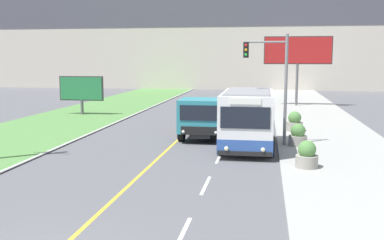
{
  "coord_description": "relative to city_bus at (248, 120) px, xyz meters",
  "views": [
    {
      "loc": [
        4.83,
        -7.87,
        4.6
      ],
      "look_at": [
        1.1,
        14.75,
        1.4
      ],
      "focal_mm": 42.0,
      "sensor_mm": 36.0,
      "label": 1
    }
  ],
  "objects": [
    {
      "name": "apartment_block_background",
      "position": [
        -3.96,
        45.79,
        11.22
      ],
      "size": [
        80.0,
        8.04,
        25.45
      ],
      "color": "beige",
      "rests_on": "ground_plane"
    },
    {
      "name": "city_bus",
      "position": [
        0.0,
        0.0,
        0.0
      ],
      "size": [
        2.64,
        5.76,
        2.97
      ],
      "color": "white",
      "rests_on": "ground_plane"
    },
    {
      "name": "dump_truck",
      "position": [
        -2.53,
        2.73,
        -0.3
      ],
      "size": [
        2.59,
        6.4,
        2.34
      ],
      "color": "black",
      "rests_on": "ground_plane"
    },
    {
      "name": "car_distant",
      "position": [
        -0.3,
        19.73,
        -0.81
      ],
      "size": [
        1.8,
        4.3,
        1.45
      ],
      "color": "silver",
      "rests_on": "ground_plane"
    },
    {
      "name": "traffic_light_mast",
      "position": [
        1.22,
        1.1,
        2.19
      ],
      "size": [
        2.28,
        0.32,
        5.79
      ],
      "color": "slate",
      "rests_on": "ground_plane"
    },
    {
      "name": "billboard_large",
      "position": [
        3.76,
        21.19,
        3.57
      ],
      "size": [
        6.29,
        0.24,
        6.57
      ],
      "color": "#59595B",
      "rests_on": "ground_plane"
    },
    {
      "name": "billboard_small",
      "position": [
        -13.79,
        11.74,
        0.57
      ],
      "size": [
        3.64,
        0.24,
        3.12
      ],
      "color": "#59595B",
      "rests_on": "ground_plane"
    },
    {
      "name": "planter_round_near",
      "position": [
        2.6,
        -3.74,
        -0.92
      ],
      "size": [
        0.92,
        0.92,
        1.13
      ],
      "color": "gray",
      "rests_on": "sidewalk_right"
    },
    {
      "name": "planter_round_second",
      "position": [
        2.56,
        0.99,
        -0.92
      ],
      "size": [
        0.94,
        0.94,
        1.15
      ],
      "color": "gray",
      "rests_on": "sidewalk_right"
    },
    {
      "name": "planter_round_third",
      "position": [
        2.67,
        5.72,
        -0.88
      ],
      "size": [
        1.0,
        1.0,
        1.22
      ],
      "color": "gray",
      "rests_on": "sidewalk_right"
    }
  ]
}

